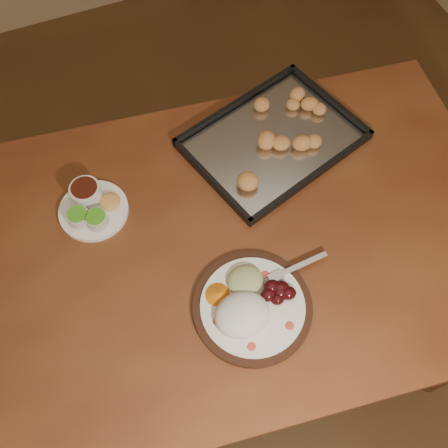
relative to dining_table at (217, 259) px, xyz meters
name	(u,v)px	position (x,y,z in m)	size (l,w,h in m)	color
ground	(183,361)	(-0.17, -0.06, -0.65)	(4.00, 4.00, 0.00)	brown
dining_table	(217,259)	(0.00, 0.00, 0.00)	(1.61, 1.09, 0.75)	brown
dinner_plate	(250,305)	(0.01, -0.19, 0.12)	(0.35, 0.28, 0.06)	black
condiment_saucer	(91,206)	(-0.26, 0.21, 0.12)	(0.18, 0.18, 0.06)	white
baking_tray	(273,139)	(0.26, 0.23, 0.11)	(0.52, 0.44, 0.05)	black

